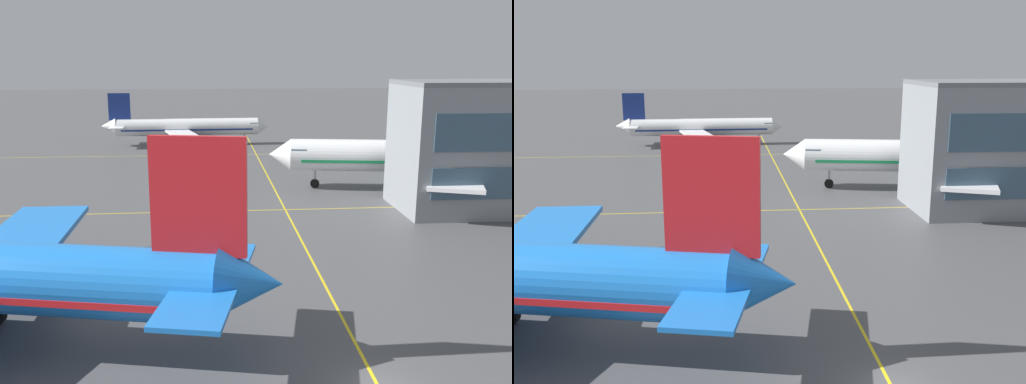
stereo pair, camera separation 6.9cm
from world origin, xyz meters
TOP-DOWN VIEW (x-y plane):
  - airliner_second_row at (19.86, 44.64)m, footprint 41.04×35.02m
  - airliner_third_row at (-12.94, 87.10)m, footprint 32.79×28.33m
  - taxiway_markings at (0.00, 36.31)m, footprint 154.88×126.41m

SIDE VIEW (x-z plane):
  - taxiway_markings at x=0.00m, z-range 0.00..0.01m
  - airliner_third_row at x=-12.94m, z-range -1.62..8.59m
  - airliner_second_row at x=19.86m, z-range -2.03..10.75m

